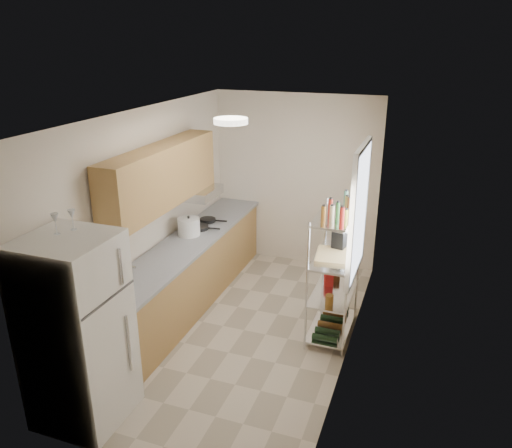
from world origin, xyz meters
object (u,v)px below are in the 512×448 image
(frying_pan_large, at_px, (199,227))
(cutting_board, at_px, (333,255))
(refrigerator, at_px, (78,331))
(espresso_machine, at_px, (341,239))
(rice_cooker, at_px, (189,227))

(frying_pan_large, bearing_deg, cutting_board, -23.59)
(refrigerator, bearing_deg, cutting_board, 48.60)
(refrigerator, bearing_deg, frying_pan_large, 91.84)
(refrigerator, distance_m, frying_pan_large, 2.62)
(frying_pan_large, bearing_deg, espresso_machine, -16.29)
(rice_cooker, relative_size, espresso_machine, 1.14)
(frying_pan_large, distance_m, espresso_machine, 2.00)
(cutting_board, bearing_deg, refrigerator, -131.40)
(rice_cooker, distance_m, espresso_machine, 2.00)
(cutting_board, bearing_deg, espresso_machine, 82.27)
(rice_cooker, distance_m, frying_pan_large, 0.25)
(refrigerator, relative_size, cutting_board, 3.77)
(rice_cooker, distance_m, cutting_board, 1.98)
(refrigerator, relative_size, espresso_machine, 7.07)
(rice_cooker, xyz_separation_m, espresso_machine, (1.99, -0.04, 0.12))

